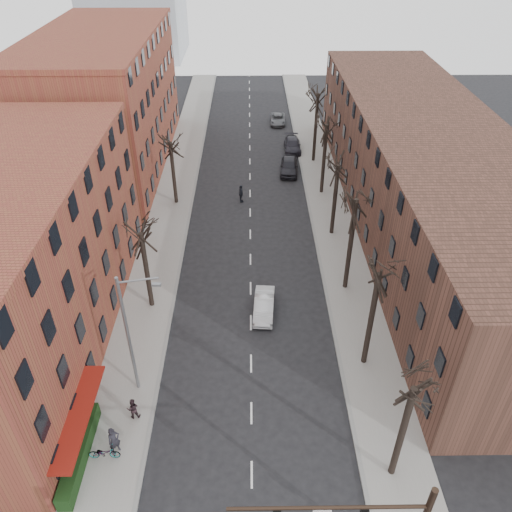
{
  "coord_description": "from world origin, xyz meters",
  "views": [
    {
      "loc": [
        0.04,
        -11.15,
        25.46
      ],
      "look_at": [
        0.42,
        18.89,
        4.0
      ],
      "focal_mm": 35.0,
      "sensor_mm": 36.0,
      "label": 1
    }
  ],
  "objects_px": {
    "parked_car_mid": "(292,145)",
    "bicycle": "(104,453)",
    "parked_car_near": "(289,166)",
    "pedestrian_a": "(114,440)",
    "silver_sedan": "(264,305)"
  },
  "relations": [
    {
      "from": "parked_car_mid",
      "to": "silver_sedan",
      "type": "bearing_deg",
      "value": -97.61
    },
    {
      "from": "parked_car_near",
      "to": "bicycle",
      "type": "bearing_deg",
      "value": -103.88
    },
    {
      "from": "pedestrian_a",
      "to": "bicycle",
      "type": "bearing_deg",
      "value": 176.69
    },
    {
      "from": "silver_sedan",
      "to": "parked_car_near",
      "type": "xyz_separation_m",
      "value": [
        3.47,
        23.84,
        0.14
      ]
    },
    {
      "from": "pedestrian_a",
      "to": "silver_sedan",
      "type": "bearing_deg",
      "value": 12.11
    },
    {
      "from": "parked_car_near",
      "to": "pedestrian_a",
      "type": "relative_size",
      "value": 2.56
    },
    {
      "from": "silver_sedan",
      "to": "bicycle",
      "type": "bearing_deg",
      "value": -122.73
    },
    {
      "from": "parked_car_near",
      "to": "pedestrian_a",
      "type": "height_order",
      "value": "pedestrian_a"
    },
    {
      "from": "parked_car_mid",
      "to": "pedestrian_a",
      "type": "distance_m",
      "value": 43.67
    },
    {
      "from": "silver_sedan",
      "to": "pedestrian_a",
      "type": "bearing_deg",
      "value": -122.04
    },
    {
      "from": "parked_car_mid",
      "to": "pedestrian_a",
      "type": "relative_size",
      "value": 2.56
    },
    {
      "from": "parked_car_mid",
      "to": "bicycle",
      "type": "relative_size",
      "value": 2.77
    },
    {
      "from": "parked_car_mid",
      "to": "bicycle",
      "type": "bearing_deg",
      "value": -107.17
    },
    {
      "from": "silver_sedan",
      "to": "parked_car_mid",
      "type": "distance_m",
      "value": 30.35
    },
    {
      "from": "parked_car_near",
      "to": "silver_sedan",
      "type": "bearing_deg",
      "value": -92.8
    }
  ]
}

